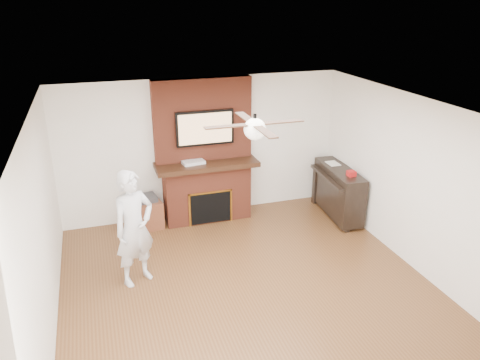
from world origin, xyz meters
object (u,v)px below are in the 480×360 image
object	(u,v)px
side_table	(146,212)
piano	(338,191)
fireplace	(205,165)
person	(134,228)

from	to	relation	value
side_table	piano	distance (m)	3.44
fireplace	person	world-z (taller)	fireplace
side_table	person	bearing A→B (deg)	-110.62
person	piano	xyz separation A→B (m)	(3.70, 1.02, -0.34)
person	piano	world-z (taller)	person
side_table	fireplace	bearing A→B (deg)	-5.98
fireplace	piano	xyz separation A→B (m)	(2.28, -0.69, -0.51)
fireplace	person	distance (m)	2.23
side_table	piano	world-z (taller)	piano
person	side_table	size ratio (longest dim) A/B	2.86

